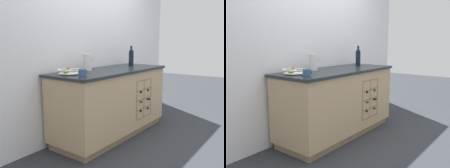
# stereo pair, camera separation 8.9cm
# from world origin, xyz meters

# --- Properties ---
(ground_plane) EXTENTS (14.00, 14.00, 0.00)m
(ground_plane) POSITION_xyz_m (0.00, 0.00, 0.00)
(ground_plane) COLOR #2D3035
(back_wall) EXTENTS (4.40, 0.06, 2.55)m
(back_wall) POSITION_xyz_m (0.00, 0.40, 1.27)
(back_wall) COLOR white
(back_wall) RESTS_ON ground_plane
(kitchen_island) EXTENTS (1.88, 0.73, 0.92)m
(kitchen_island) POSITION_xyz_m (0.00, -0.00, 0.47)
(kitchen_island) COLOR #8B7354
(kitchen_island) RESTS_ON ground_plane
(fruit_bowl) EXTENTS (0.29, 0.29, 0.07)m
(fruit_bowl) POSITION_xyz_m (-0.71, 0.10, 0.96)
(fruit_bowl) COLOR silver
(fruit_bowl) RESTS_ON kitchen_island
(white_pitcher) EXTENTS (0.18, 0.12, 0.22)m
(white_pitcher) POSITION_xyz_m (-0.29, 0.18, 1.04)
(white_pitcher) COLOR silver
(white_pitcher) RESTS_ON kitchen_island
(ceramic_mug) EXTENTS (0.12, 0.09, 0.08)m
(ceramic_mug) POSITION_xyz_m (-0.77, -0.17, 0.96)
(ceramic_mug) COLOR #385684
(ceramic_mug) RESTS_ON kitchen_island
(standing_wine_bottle) EXTENTS (0.08, 0.08, 0.31)m
(standing_wine_bottle) POSITION_xyz_m (0.59, 0.06, 1.06)
(standing_wine_bottle) COLOR black
(standing_wine_bottle) RESTS_ON kitchen_island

